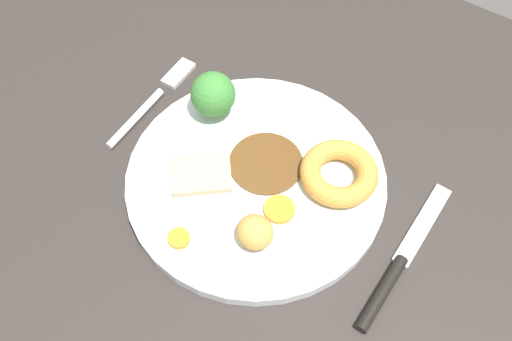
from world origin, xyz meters
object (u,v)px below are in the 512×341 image
at_px(roast_potato_left, 255,232).
at_px(fork, 154,99).
at_px(yorkshire_pudding, 339,173).
at_px(knife, 398,267).
at_px(dinner_plate, 256,179).
at_px(carrot_coin_back, 281,207).
at_px(meat_slice_main, 202,174).
at_px(broccoli_floret, 213,95).
at_px(carrot_coin_front, 179,238).

bearing_deg(roast_potato_left, fork, 156.55).
bearing_deg(yorkshire_pudding, knife, -27.24).
height_order(dinner_plate, carrot_coin_back, carrot_coin_back).
xyz_separation_m(meat_slice_main, knife, (0.22, 0.03, -0.01)).
xyz_separation_m(broccoli_floret, fork, (-0.08, -0.02, -0.04)).
bearing_deg(dinner_plate, carrot_coin_front, -101.23).
xyz_separation_m(yorkshire_pudding, roast_potato_left, (-0.03, -0.11, 0.00)).
height_order(carrot_coin_front, broccoli_floret, broccoli_floret).
bearing_deg(carrot_coin_front, broccoli_floret, 114.07).
distance_m(carrot_coin_front, carrot_coin_back, 0.11).
bearing_deg(meat_slice_main, carrot_coin_back, 8.85).
height_order(carrot_coin_front, fork, carrot_coin_front).
xyz_separation_m(roast_potato_left, carrot_coin_back, (0.00, 0.04, -0.01)).
relative_size(broccoli_floret, fork, 0.36).
height_order(dinner_plate, broccoli_floret, broccoli_floret).
height_order(carrot_coin_back, fork, carrot_coin_back).
distance_m(carrot_coin_front, knife, 0.21).
distance_m(yorkshire_pudding, knife, 0.11).
relative_size(meat_slice_main, carrot_coin_back, 1.92).
bearing_deg(carrot_coin_front, fork, 137.55).
bearing_deg(broccoli_floret, carrot_coin_front, -65.93).
relative_size(meat_slice_main, knife, 0.33).
bearing_deg(carrot_coin_back, knife, 6.10).
height_order(yorkshire_pudding, broccoli_floret, broccoli_floret).
distance_m(roast_potato_left, carrot_coin_back, 0.04).
height_order(carrot_coin_back, broccoli_floret, broccoli_floret).
relative_size(roast_potato_left, broccoli_floret, 0.68).
height_order(meat_slice_main, carrot_coin_front, meat_slice_main).
xyz_separation_m(meat_slice_main, roast_potato_left, (0.09, -0.03, 0.01)).
distance_m(roast_potato_left, knife, 0.14).
xyz_separation_m(roast_potato_left, knife, (0.13, 0.06, -0.02)).
distance_m(carrot_coin_back, broccoli_floret, 0.15).
relative_size(carrot_coin_front, knife, 0.12).
height_order(dinner_plate, roast_potato_left, roast_potato_left).
bearing_deg(fork, broccoli_floret, -78.86).
height_order(dinner_plate, fork, dinner_plate).
bearing_deg(roast_potato_left, broccoli_floret, 140.13).
distance_m(yorkshire_pudding, fork, 0.24).
bearing_deg(knife, yorkshire_pudding, 63.27).
relative_size(roast_potato_left, carrot_coin_back, 1.18).
relative_size(fork, knife, 0.83).
bearing_deg(meat_slice_main, broccoli_floret, 117.48).
bearing_deg(carrot_coin_back, yorkshire_pudding, 64.57).
xyz_separation_m(carrot_coin_front, fork, (-0.14, 0.13, -0.01)).
xyz_separation_m(yorkshire_pudding, knife, (0.10, -0.05, -0.02)).
xyz_separation_m(dinner_plate, yorkshire_pudding, (0.07, 0.04, 0.02)).
bearing_deg(dinner_plate, fork, 170.61).
xyz_separation_m(meat_slice_main, carrot_coin_front, (0.03, -0.07, -0.00)).
bearing_deg(fork, meat_slice_main, -119.01).
distance_m(carrot_coin_front, fork, 0.19).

